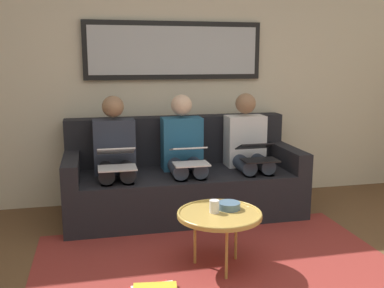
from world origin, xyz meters
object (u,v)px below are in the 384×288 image
Objects in this scene: framed_mirror at (174,51)px; person_middle at (184,152)px; coffee_table at (219,215)px; laptop_black at (257,152)px; laptop_silver at (116,158)px; bowl at (229,206)px; couch at (183,180)px; cup at (214,206)px; person_right at (115,155)px; person_left at (248,149)px; laptop_white at (189,155)px.

framed_mirror is 1.05m from person_middle.
coffee_table is 1.75× the size of laptop_black.
bowl is at bearing 131.24° from laptop_silver.
couch is 24.44× the size of cup.
laptop_silver is at bearing -0.40° from laptop_black.
cup is 0.26× the size of laptop_black.
couch is 0.71m from person_right.
person_left is 3.33× the size of laptop_black.
person_middle reaches higher than couch.
person_left and person_right have the same top height.
laptop_silver is (1.28, 0.23, 0.02)m from person_left.
couch is at bearing -154.86° from laptop_silver.
person_right is at bearing 0.00° from person_middle.
laptop_silver is at bearing -54.41° from coffee_table.
laptop_white is at bearing 90.00° from person_middle.
person_left is (-0.64, 0.46, -0.94)m from framed_mirror.
person_middle is 0.64m from person_right.
framed_mirror reaches higher than laptop_white.
couch is at bearing 90.00° from framed_mirror.
person_middle is (0.02, -1.15, 0.21)m from coffee_table.
framed_mirror is at bearing -90.00° from laptop_white.
coffee_table is 1.56× the size of laptop_silver.
person_left is 1.00× the size of person_middle.
laptop_black is 0.89× the size of laptop_silver.
framed_mirror is at bearing -89.41° from coffee_table.
couch is at bearing -90.78° from cup.
person_left reaches higher than laptop_black.
laptop_black is 0.99× the size of laptop_white.
person_middle reaches higher than laptop_white.
laptop_black reaches higher than laptop_white.
laptop_black is at bearing -122.29° from bowl.
bowl is at bearing 95.31° from couch.
laptop_black is (-0.53, -0.84, 0.19)m from bowl.
laptop_white is 0.64m from laptop_silver.
person_left is at bearing -90.00° from laptop_black.
coffee_table is 0.53× the size of person_right.
laptop_black is 1.28m from laptop_silver.
person_right is (1.28, 0.00, 0.00)m from person_left.
coffee_table is 0.12m from bowl.
couch is 1.22m from coffee_table.
person_left reaches higher than couch.
couch is 0.71m from person_left.
cup is (0.02, 1.20, 0.14)m from couch.
cup is 1.30m from person_right.
couch is 0.45m from laptop_white.
couch reaches higher than cup.
laptop_black is 0.30× the size of person_right.
framed_mirror is at bearing -90.59° from cup.
coffee_table is 0.93m from laptop_white.
couch reaches higher than laptop_black.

